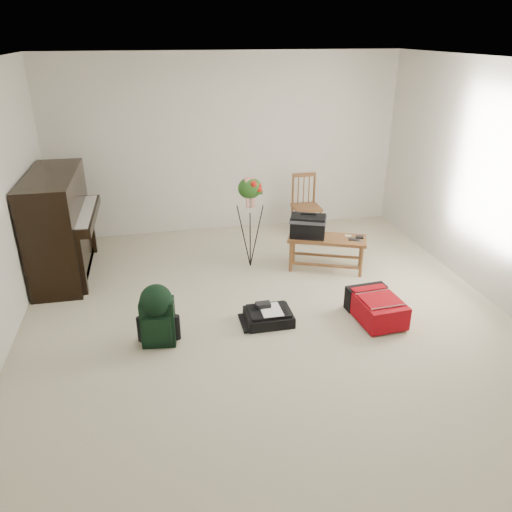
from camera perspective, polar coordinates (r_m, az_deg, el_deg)
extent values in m
cube|color=#BAB295|center=(5.19, 1.48, -7.46)|extent=(5.00, 5.50, 0.01)
cube|color=white|center=(4.41, 1.85, 21.30)|extent=(5.00, 5.50, 0.01)
cube|color=silver|center=(7.27, -3.39, 12.55)|extent=(5.00, 0.04, 2.50)
cube|color=silver|center=(5.74, 26.93, 6.73)|extent=(0.04, 5.50, 2.50)
cube|color=black|center=(6.37, -21.63, 3.25)|extent=(0.55, 1.50, 1.25)
cube|color=black|center=(6.28, -19.10, 4.40)|extent=(0.28, 1.30, 0.10)
cube|color=white|center=(6.27, -19.16, 4.83)|extent=(0.22, 1.20, 0.02)
cube|color=black|center=(6.57, -20.44, -1.38)|extent=(0.45, 1.30, 0.10)
cube|color=brown|center=(6.18, 8.13, 1.97)|extent=(1.02, 0.70, 0.04)
cylinder|color=brown|center=(6.01, 4.65, -0.74)|extent=(0.04, 0.04, 0.39)
cylinder|color=brown|center=(6.27, 3.90, 0.41)|extent=(0.04, 0.04, 0.39)
cylinder|color=brown|center=(6.28, 12.14, -0.07)|extent=(0.04, 0.04, 0.39)
cylinder|color=brown|center=(6.53, 11.12, 1.01)|extent=(0.04, 0.04, 0.39)
cube|color=brown|center=(7.26, 5.78, 5.54)|extent=(0.38, 0.38, 0.04)
cylinder|color=brown|center=(7.14, 4.85, 3.45)|extent=(0.03, 0.03, 0.39)
cylinder|color=brown|center=(7.43, 4.16, 4.32)|extent=(0.03, 0.03, 0.39)
cylinder|color=brown|center=(7.24, 7.31, 3.62)|extent=(0.03, 0.03, 0.39)
cylinder|color=brown|center=(7.52, 6.54, 4.48)|extent=(0.03, 0.03, 0.39)
cube|color=brown|center=(7.28, 5.56, 9.22)|extent=(0.34, 0.04, 0.05)
cylinder|color=brown|center=(7.29, 4.26, 7.54)|extent=(0.03, 0.03, 0.47)
cylinder|color=brown|center=(7.39, 6.70, 7.66)|extent=(0.03, 0.03, 0.47)
cube|color=#B60710|center=(5.30, 13.60, -5.77)|extent=(0.47, 0.65, 0.24)
cube|color=black|center=(5.48, 12.59, -4.56)|extent=(0.44, 0.18, 0.26)
cube|color=#B60710|center=(5.20, 13.94, -4.78)|extent=(0.40, 0.38, 0.02)
cube|color=silver|center=(5.06, 14.77, -5.69)|extent=(0.39, 0.04, 0.01)
cube|color=black|center=(5.15, 1.45, -6.99)|extent=(0.47, 0.38, 0.11)
cube|color=black|center=(5.11, 1.46, -6.31)|extent=(0.42, 0.32, 0.03)
cube|color=white|center=(5.09, 1.72, -6.17)|extent=(0.21, 0.28, 0.01)
cube|color=black|center=(5.13, 0.81, -5.60)|extent=(0.15, 0.10, 0.05)
cube|color=black|center=(4.82, -11.12, -7.42)|extent=(0.33, 0.22, 0.47)
cube|color=black|center=(4.73, -11.06, -8.41)|extent=(0.25, 0.08, 0.27)
sphere|color=black|center=(4.70, -11.35, -4.98)|extent=(0.30, 0.30, 0.30)
cube|color=black|center=(4.91, -12.00, -6.91)|extent=(0.05, 0.04, 0.42)
cube|color=black|center=(4.91, -10.29, -6.77)|extent=(0.05, 0.04, 0.42)
cylinder|color=black|center=(6.01, -0.70, 6.92)|extent=(0.01, 0.01, 0.31)
ellipsoid|color=#285A1C|center=(5.98, -0.70, 7.78)|extent=(0.29, 0.21, 0.27)
cube|color=red|center=(5.94, -0.67, 8.58)|extent=(0.15, 0.09, 0.08)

